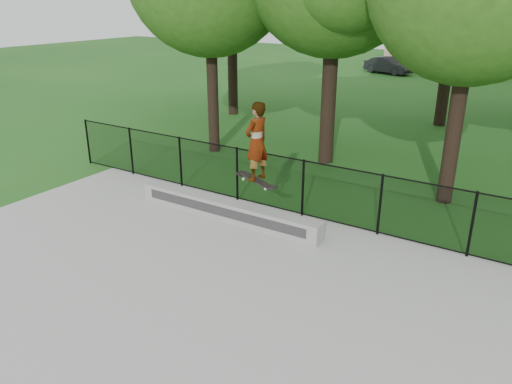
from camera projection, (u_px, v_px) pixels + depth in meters
ground at (134, 343)px, 8.15m from camera, size 100.00×100.00×0.00m
concrete_slab at (134, 341)px, 8.14m from camera, size 14.00×12.00×0.06m
grind_ledge at (226, 210)px, 12.48m from camera, size 5.20×0.40×0.48m
car_a at (398, 63)px, 38.38m from camera, size 3.13×1.48×1.04m
car_b at (388, 65)px, 36.62m from camera, size 3.51×2.23×1.19m
car_c at (501, 67)px, 35.98m from camera, size 3.74×2.63×1.08m
skater_airborne at (257, 143)px, 11.17m from camera, size 0.81×0.72×2.00m
chainlink_fence at (303, 188)px, 12.48m from camera, size 16.06×0.06×1.50m
distant_building at (474, 41)px, 38.20m from camera, size 12.40×6.40×4.30m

